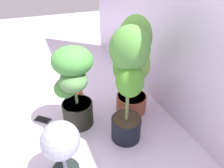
# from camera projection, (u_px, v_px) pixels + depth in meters

# --- Properties ---
(ground_plane) EXTENTS (8.00, 8.00, 0.00)m
(ground_plane) POSITION_uv_depth(u_px,v_px,m) (70.00, 123.00, 1.76)
(ground_plane) COLOR silver
(ground_plane) RESTS_ON ground
(potted_plant_center) EXTENTS (0.40, 0.38, 0.68)m
(potted_plant_center) POSITION_uv_depth(u_px,v_px,m) (74.00, 83.00, 1.54)
(potted_plant_center) COLOR black
(potted_plant_center) RESTS_ON ground
(potted_plant_back_right) EXTENTS (0.38, 0.29, 0.88)m
(potted_plant_back_right) POSITION_uv_depth(u_px,v_px,m) (128.00, 79.00, 1.35)
(potted_plant_back_right) COLOR black
(potted_plant_back_right) RESTS_ON ground
(potted_plant_back_center) EXTENTS (0.43, 0.35, 0.86)m
(potted_plant_back_center) POSITION_uv_depth(u_px,v_px,m) (133.00, 62.00, 1.66)
(potted_plant_back_center) COLOR #964D33
(potted_plant_back_center) RESTS_ON ground
(cell_phone) EXTENTS (0.15, 0.15, 0.01)m
(cell_phone) POSITION_uv_depth(u_px,v_px,m) (43.00, 119.00, 1.79)
(cell_phone) COLOR #2F393C
(cell_phone) RESTS_ON ground
(floor_fan) EXTENTS (0.31, 0.31, 0.41)m
(floor_fan) POSITION_uv_depth(u_px,v_px,m) (61.00, 142.00, 1.21)
(floor_fan) COLOR black
(floor_fan) RESTS_ON ground
(nutrient_bottle) EXTENTS (0.09, 0.09, 0.18)m
(nutrient_bottle) POSITION_uv_depth(u_px,v_px,m) (78.00, 98.00, 1.93)
(nutrient_bottle) COLOR #C05F2A
(nutrient_bottle) RESTS_ON ground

